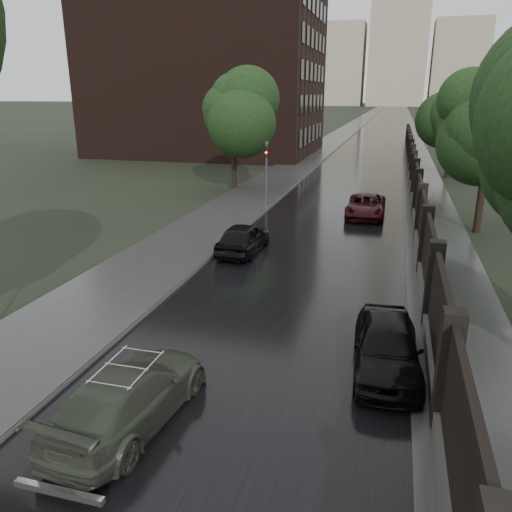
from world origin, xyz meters
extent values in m
cube|color=black|center=(0.00, 190.00, 0.01)|extent=(8.00, 420.00, 0.02)
cube|color=#2D2D2D|center=(-6.00, 190.00, 0.08)|extent=(4.00, 420.00, 0.16)
cube|color=#2D2D2D|center=(5.50, 190.00, 0.04)|extent=(3.00, 420.00, 0.08)
cube|color=#383533|center=(4.60, 32.00, 0.25)|extent=(0.40, 75.00, 0.50)
cube|color=black|center=(4.60, 32.00, 1.50)|extent=(0.15, 75.00, 2.00)
cube|color=black|center=(4.60, 70.00, 1.35)|extent=(0.45, 0.45, 2.70)
cylinder|color=black|center=(-8.00, 30.00, 2.93)|extent=(0.36, 0.36, 5.85)
sphere|color=black|center=(-8.00, 30.00, 5.27)|extent=(4.25, 4.25, 4.25)
cylinder|color=black|center=(7.50, 22.00, 2.76)|extent=(0.36, 0.36, 5.53)
sphere|color=black|center=(7.50, 22.00, 4.97)|extent=(4.08, 4.08, 4.08)
cylinder|color=black|center=(7.50, 40.00, 2.76)|extent=(0.36, 0.36, 5.53)
sphere|color=black|center=(7.50, 40.00, 4.97)|extent=(4.08, 4.08, 4.08)
cylinder|color=#59595E|center=(-4.30, 25.00, 1.50)|extent=(0.12, 0.12, 3.00)
imported|color=#59595E|center=(-4.30, 25.00, 3.50)|extent=(0.16, 0.20, 1.00)
sphere|color=#FF0C0C|center=(-4.30, 24.85, 3.35)|extent=(0.14, 0.14, 0.14)
cube|color=black|center=(-18.00, 52.00, 10.00)|extent=(24.00, 18.00, 20.00)
cube|color=tan|center=(-32.00, 300.00, 22.00)|extent=(28.00, 22.00, 44.00)
cube|color=tan|center=(32.00, 300.00, 22.00)|extent=(28.00, 22.00, 44.00)
cube|color=tan|center=(0.00, 300.00, 30.00)|extent=(30.00, 30.00, 60.00)
imported|color=#3D4335|center=(-1.80, 3.43, 0.65)|extent=(2.20, 4.63, 1.30)
imported|color=black|center=(-2.96, 15.57, 0.68)|extent=(1.69, 4.01, 1.36)
imported|color=black|center=(3.40, 7.05, 0.69)|extent=(1.89, 4.15, 1.38)
imported|color=black|center=(1.83, 23.90, 0.63)|extent=(2.11, 4.55, 1.26)
camera|label=1|loc=(3.20, -4.63, 6.73)|focal=35.00mm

